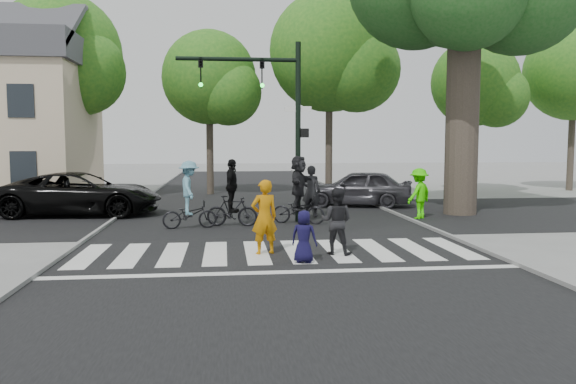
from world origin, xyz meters
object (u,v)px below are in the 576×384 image
at_px(car_suv, 81,194).
at_px(car_grey, 358,188).
at_px(pedestrian_woman, 264,217).
at_px(pedestrian_adult, 336,221).
at_px(traffic_signal, 273,106).
at_px(pedestrian_child, 304,237).
at_px(cyclist_right, 299,194).
at_px(cyclist_left, 189,199).
at_px(cyclist_mid, 232,199).

relative_size(car_suv, car_grey, 1.27).
bearing_deg(pedestrian_woman, car_suv, -67.61).
xyz_separation_m(pedestrian_adult, car_suv, (-7.91, 8.19, -0.01)).
relative_size(traffic_signal, car_grey, 1.32).
xyz_separation_m(pedestrian_adult, car_grey, (2.91, 9.93, -0.03)).
bearing_deg(pedestrian_child, cyclist_right, -74.34).
bearing_deg(car_suv, cyclist_left, -128.72).
bearing_deg(cyclist_mid, pedestrian_woman, -81.25).
distance_m(cyclist_mid, cyclist_right, 2.22).
relative_size(cyclist_right, car_grey, 0.50).
height_order(traffic_signal, cyclist_right, traffic_signal).
distance_m(pedestrian_woman, car_suv, 10.09).
bearing_deg(car_suv, pedestrian_child, -139.54).
distance_m(cyclist_mid, car_suv, 6.43).
height_order(pedestrian_adult, cyclist_right, cyclist_right).
relative_size(traffic_signal, car_suv, 1.04).
bearing_deg(pedestrian_child, car_grey, -87.40).
bearing_deg(traffic_signal, pedestrian_woman, -97.13).
distance_m(traffic_signal, pedestrian_woman, 6.23).
height_order(cyclist_mid, car_grey, cyclist_mid).
height_order(pedestrian_child, cyclist_right, cyclist_right).
height_order(pedestrian_woman, pedestrian_adult, pedestrian_woman).
height_order(cyclist_left, cyclist_mid, cyclist_mid).
bearing_deg(cyclist_mid, traffic_signal, 29.99).
relative_size(pedestrian_adult, cyclist_mid, 0.75).
relative_size(traffic_signal, cyclist_mid, 2.78).
distance_m(pedestrian_adult, car_suv, 11.39).
bearing_deg(cyclist_mid, cyclist_right, 7.81).
height_order(pedestrian_adult, car_grey, pedestrian_adult).
distance_m(pedestrian_child, pedestrian_adult, 1.27).
xyz_separation_m(cyclist_mid, cyclist_right, (2.19, 0.30, 0.12)).
height_order(traffic_signal, pedestrian_child, traffic_signal).
xyz_separation_m(pedestrian_child, car_suv, (-7.00, 9.06, 0.21)).
distance_m(traffic_signal, cyclist_mid, 3.41).
bearing_deg(car_grey, pedestrian_woman, -10.25).
xyz_separation_m(pedestrian_child, pedestrian_adult, (0.91, 0.87, 0.21)).
relative_size(pedestrian_child, car_grey, 0.26).
bearing_deg(cyclist_mid, pedestrian_adult, -63.43).
xyz_separation_m(traffic_signal, pedestrian_adult, (1.04, -5.65, -3.10)).
bearing_deg(cyclist_left, pedestrian_woman, -64.61).
distance_m(car_suv, car_grey, 10.96).
height_order(traffic_signal, pedestrian_woman, traffic_signal).
bearing_deg(cyclist_left, car_suv, 138.51).
height_order(pedestrian_woman, car_suv, pedestrian_woman).
bearing_deg(pedestrian_child, pedestrian_adult, -114.26).
xyz_separation_m(pedestrian_woman, pedestrian_child, (0.80, -1.10, -0.31)).
bearing_deg(pedestrian_adult, pedestrian_woman, 16.58).
bearing_deg(pedestrian_adult, traffic_signal, -55.36).
bearing_deg(traffic_signal, cyclist_right, -31.91).
bearing_deg(pedestrian_woman, traffic_signal, -112.63).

